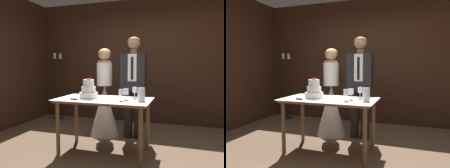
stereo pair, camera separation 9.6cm
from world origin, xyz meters
TOP-DOWN VIEW (x-y plane):
  - ground_plane at (0.00, 0.00)m, footprint 40.00×40.00m
  - wall_back at (0.00, 2.02)m, footprint 5.21×0.12m
  - cake_table at (-0.23, 0.07)m, footprint 1.38×0.75m
  - tiered_cake at (-0.46, 0.06)m, footprint 0.27×0.27m
  - cake_knife at (-0.52, -0.16)m, footprint 0.41×0.06m
  - wine_glass_near at (0.07, -0.05)m, footprint 0.08×0.08m
  - wine_glass_middle at (0.11, 0.07)m, footprint 0.07×0.07m
  - wine_glass_far at (0.20, 0.22)m, footprint 0.07×0.07m
  - hurricane_candle at (0.33, 0.03)m, footprint 0.10×0.10m
  - bride at (-0.50, 0.84)m, footprint 0.54×0.54m
  - groom at (0.05, 0.84)m, footprint 0.43×0.25m
  - candle_stand at (-1.99, 1.67)m, footprint 0.28×0.28m

SIDE VIEW (x-z plane):
  - ground_plane at x=0.00m, z-range 0.00..0.00m
  - bride at x=-0.50m, z-range -0.21..1.39m
  - cake_table at x=-0.23m, z-range 0.30..1.11m
  - candle_stand at x=-1.99m, z-range -0.06..1.52m
  - cake_knife at x=-0.52m, z-range 0.80..0.82m
  - hurricane_candle at x=0.33m, z-range 0.80..0.99m
  - tiered_cake at x=-0.46m, z-range 0.76..1.06m
  - wine_glass_middle at x=0.11m, z-range 0.83..1.00m
  - wine_glass_near at x=0.07m, z-range 0.84..1.00m
  - wine_glass_far at x=0.20m, z-range 0.84..1.01m
  - groom at x=0.05m, z-range 0.12..1.90m
  - wall_back at x=0.00m, z-range 0.00..2.74m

